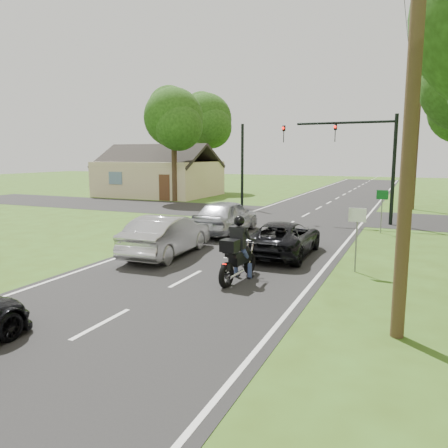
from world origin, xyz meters
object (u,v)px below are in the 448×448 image
(sign_green, at_px, (382,201))
(silver_suv, at_px, (226,216))
(utility_pole_near, at_px, (413,89))
(utility_pole_far, at_px, (417,136))
(silver_sedan, at_px, (167,235))
(sign_white, at_px, (357,224))
(dark_suv, at_px, (283,238))
(motorcycle_rider, at_px, (238,255))
(traffic_signal, at_px, (359,149))

(sign_green, bearing_deg, silver_suv, -155.92)
(silver_suv, bearing_deg, utility_pole_near, 128.68)
(sign_green, bearing_deg, utility_pole_far, 83.27)
(silver_sedan, height_order, sign_white, sign_white)
(dark_suv, xyz_separation_m, sign_green, (3.06, 6.56, 0.93))
(silver_sedan, bearing_deg, utility_pole_far, -116.82)
(utility_pole_near, bearing_deg, sign_green, 95.72)
(silver_sedan, relative_size, silver_suv, 0.97)
(silver_suv, height_order, sign_green, sign_green)
(motorcycle_rider, xyz_separation_m, silver_suv, (-3.60, 7.41, 0.04))
(motorcycle_rider, bearing_deg, silver_suv, 120.11)
(silver_sedan, height_order, silver_suv, silver_suv)
(silver_sedan, xyz_separation_m, utility_pole_far, (8.41, 19.44, 4.29))
(motorcycle_rider, xyz_separation_m, utility_pole_far, (4.66, 21.54, 4.28))
(dark_suv, relative_size, traffic_signal, 0.74)
(dark_suv, bearing_deg, sign_white, 152.57)
(dark_suv, distance_m, silver_sedan, 4.46)
(dark_suv, relative_size, utility_pole_far, 0.47)
(utility_pole_far, bearing_deg, utility_pole_near, -90.00)
(utility_pole_far, xyz_separation_m, sign_white, (-1.50, -19.02, -3.49))
(silver_suv, distance_m, sign_white, 8.38)
(utility_pole_near, height_order, utility_pole_far, same)
(traffic_signal, bearing_deg, dark_suv, -98.90)
(traffic_signal, distance_m, utility_pole_near, 16.28)
(silver_sedan, height_order, traffic_signal, traffic_signal)
(motorcycle_rider, height_order, sign_white, sign_white)
(silver_sedan, xyz_separation_m, silver_suv, (0.15, 5.30, 0.06))
(motorcycle_rider, height_order, utility_pole_far, utility_pole_far)
(silver_sedan, height_order, utility_pole_near, utility_pole_near)
(utility_pole_far, relative_size, sign_white, 4.71)
(sign_green, bearing_deg, sign_white, -91.43)
(sign_white, relative_size, sign_green, 1.00)
(dark_suv, bearing_deg, sign_green, -115.77)
(silver_suv, bearing_deg, silver_sedan, 87.11)
(sign_white, bearing_deg, sign_green, 88.57)
(utility_pole_near, relative_size, utility_pole_far, 1.00)
(utility_pole_far, bearing_deg, silver_suv, -120.31)
(silver_sedan, xyz_separation_m, utility_pole_near, (8.41, -4.56, 4.29))
(silver_sedan, distance_m, traffic_signal, 13.14)
(dark_suv, xyz_separation_m, utility_pole_near, (4.36, -6.42, 4.42))
(silver_suv, distance_m, sign_green, 7.66)
(traffic_signal, bearing_deg, motorcycle_rider, -97.56)
(utility_pole_far, height_order, sign_white, utility_pole_far)
(motorcycle_rider, distance_m, traffic_signal, 14.05)
(silver_sedan, bearing_deg, sign_white, -179.98)
(utility_pole_near, distance_m, utility_pole_far, 24.00)
(silver_sedan, relative_size, sign_green, 2.22)
(traffic_signal, height_order, sign_green, traffic_signal)
(dark_suv, bearing_deg, traffic_signal, -99.65)
(silver_suv, bearing_deg, sign_white, 142.87)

